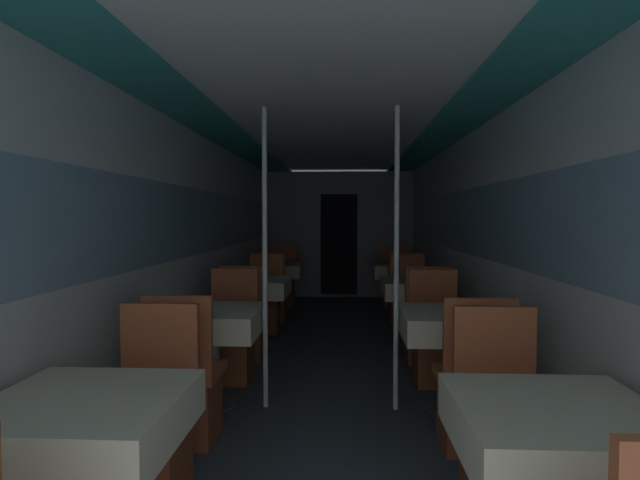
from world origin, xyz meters
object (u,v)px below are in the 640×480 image
at_px(dining_table_left_2, 255,289).
at_px(chair_left_near_3, 272,300).
at_px(dining_table_left_3, 278,271).
at_px(support_pole_right_1, 396,259).
at_px(chair_left_near_1, 187,395).
at_px(chair_right_far_1, 436,348).
at_px(chair_right_near_1, 472,401).
at_px(dining_table_right_0, 557,436).
at_px(dining_table_right_3, 398,272).
at_px(chair_left_far_3, 283,287).
at_px(chair_right_far_2, 409,309).
at_px(dining_table_left_1, 212,324).
at_px(chair_left_far_0, 149,438).
at_px(chair_right_far_3, 394,288).
at_px(dining_table_right_2, 416,290).
at_px(chair_right_far_0, 503,446).
at_px(dining_table_left_0, 86,426).
at_px(chair_left_far_1, 231,346).
at_px(chair_right_near_3, 403,301).
at_px(support_pole_left_1, 265,259).
at_px(chair_left_far_2, 264,308).
at_px(chair_right_near_2, 424,332).
at_px(dining_table_right_1, 451,327).
at_px(chair_left_near_2, 245,330).

bearing_deg(dining_table_left_2, chair_left_near_3, 90.00).
xyz_separation_m(dining_table_left_3, support_pole_right_1, (1.35, -3.59, 0.49)).
relative_size(chair_left_near_1, chair_right_far_1, 1.00).
bearing_deg(chair_right_near_1, dining_table_right_0, -90.00).
bearing_deg(dining_table_right_3, dining_table_left_3, 180.00).
height_order(dining_table_left_3, chair_left_far_3, chair_left_far_3).
bearing_deg(chair_right_far_1, chair_right_far_2, -90.00).
height_order(chair_right_near_1, dining_table_right_3, chair_right_near_1).
height_order(dining_table_left_2, chair_right_near_1, chair_right_near_1).
bearing_deg(dining_table_left_1, chair_right_far_2, 53.86).
bearing_deg(chair_right_far_1, chair_left_near_1, 34.48).
height_order(chair_left_far_0, chair_right_far_3, same).
height_order(dining_table_right_3, chair_right_far_3, chair_right_far_3).
bearing_deg(chair_right_far_3, chair_left_far_0, 72.00).
height_order(dining_table_right_2, chair_right_far_3, chair_right_far_3).
bearing_deg(chair_right_far_0, dining_table_left_0, 18.95).
distance_m(chair_left_far_1, chair_left_near_3, 2.39).
bearing_deg(dining_table_left_3, chair_right_near_3, -18.95).
height_order(dining_table_left_0, support_pole_left_1, support_pole_left_1).
distance_m(chair_left_near_1, chair_right_far_2, 3.47).
height_order(chair_left_far_2, chair_right_far_1, same).
height_order(support_pole_left_1, chair_right_near_2, support_pole_left_1).
bearing_deg(chair_right_far_2, dining_table_right_1, 90.00).
distance_m(chair_left_near_2, dining_table_left_3, 2.42).
height_order(chair_left_near_2, dining_table_right_3, chair_left_near_2).
bearing_deg(support_pole_left_1, chair_left_far_1, 123.45).
xyz_separation_m(chair_left_near_2, chair_left_near_3, (0.00, 1.80, 0.00)).
relative_size(chair_left_near_1, chair_right_near_2, 1.00).
bearing_deg(chair_left_far_3, dining_table_right_0, 106.29).
height_order(chair_left_far_0, dining_table_left_1, chair_left_far_0).
height_order(dining_table_left_1, support_pole_left_1, support_pole_left_1).
height_order(dining_table_right_0, chair_right_far_0, chair_right_far_0).
bearing_deg(dining_table_right_0, chair_left_near_3, 110.09).
bearing_deg(chair_left_near_2, dining_table_left_0, -90.00).
bearing_deg(dining_table_right_1, support_pole_right_1, 180.00).
bearing_deg(chair_right_far_3, dining_table_left_3, 18.95).
distance_m(dining_table_left_0, dining_table_right_1, 2.51).
bearing_deg(chair_left_far_2, chair_left_near_2, 90.00).
xyz_separation_m(chair_right_near_1, dining_table_right_3, (0.00, 4.20, 0.32)).
xyz_separation_m(chair_left_far_1, support_pole_right_1, (1.35, -0.60, 0.81)).
bearing_deg(chair_left_far_0, chair_right_near_2, -126.22).
bearing_deg(dining_table_right_0, support_pole_right_1, 102.47).
bearing_deg(dining_table_right_0, dining_table_left_2, 115.98).
bearing_deg(dining_table_left_1, support_pole_left_1, 0.00).
bearing_deg(dining_table_right_2, support_pole_right_1, -102.47).
height_order(chair_right_near_1, chair_right_far_2, same).
relative_size(dining_table_left_1, chair_left_far_1, 0.77).
height_order(dining_table_right_0, chair_right_near_2, chair_right_near_2).
xyz_separation_m(dining_table_left_0, chair_left_far_2, (0.00, 4.20, -0.32)).
relative_size(chair_left_near_1, chair_left_near_2, 1.00).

